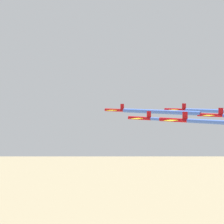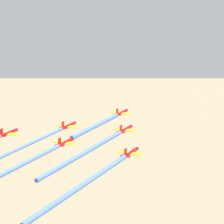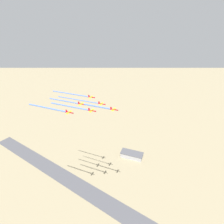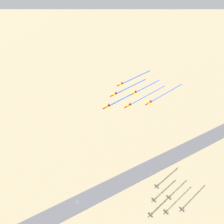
% 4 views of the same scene
% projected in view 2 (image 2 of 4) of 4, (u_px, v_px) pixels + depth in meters
% --- Properties ---
extents(jet_0, '(8.38, 7.86, 2.81)m').
position_uv_depth(jet_0, '(121.00, 113.00, 189.90)').
color(jet_0, '#B20C14').
extents(jet_1, '(8.38, 7.86, 2.81)m').
position_uv_depth(jet_1, '(68.00, 126.00, 179.48)').
color(jet_1, '#B20C14').
extents(jet_2, '(8.38, 7.86, 2.81)m').
position_uv_depth(jet_2, '(125.00, 129.00, 169.21)').
color(jet_2, '#B20C14').
extents(jet_3, '(8.38, 7.86, 2.81)m').
position_uv_depth(jet_3, '(8.00, 133.00, 168.43)').
color(jet_3, '#B20C14').
extents(jet_4, '(8.38, 7.86, 2.81)m').
position_uv_depth(jet_4, '(65.00, 142.00, 158.55)').
color(jet_4, '#B20C14').
extents(jet_5, '(8.38, 7.86, 2.81)m').
position_uv_depth(jet_5, '(130.00, 153.00, 148.68)').
color(jet_5, '#B20C14').
extents(smoke_trail_0, '(29.46, 2.39, 1.37)m').
position_uv_depth(smoke_trail_0, '(96.00, 126.00, 174.08)').
color(smoke_trail_0, '#4C72D8').
extents(smoke_trail_1, '(52.80, 2.76, 0.94)m').
position_uv_depth(smoke_trail_1, '(12.00, 152.00, 153.68)').
color(smoke_trail_1, '#4C72D8').
extents(smoke_trail_2, '(44.38, 2.76, 1.23)m').
position_uv_depth(smoke_trail_2, '(83.00, 154.00, 147.01)').
color(smoke_trail_2, '#4C72D8').
extents(smoke_trail_4, '(37.43, 2.38, 1.09)m').
position_uv_depth(smoke_trail_4, '(19.00, 166.00, 139.32)').
color(smoke_trail_4, '#4C72D8').
extents(smoke_trail_5, '(45.78, 2.85, 1.27)m').
position_uv_depth(smoke_trail_5, '(81.00, 186.00, 125.88)').
color(smoke_trail_5, '#4C72D8').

